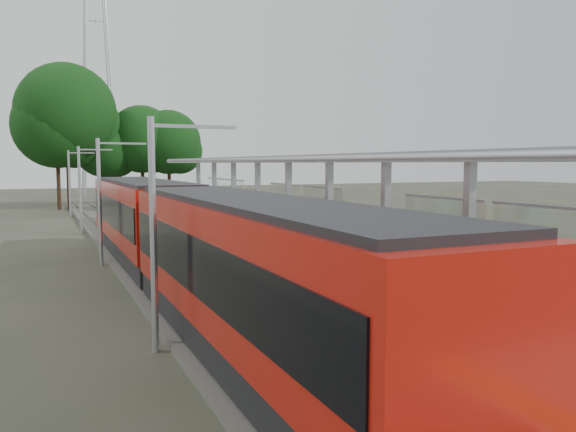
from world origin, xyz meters
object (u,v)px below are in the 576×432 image
at_px(train, 180,234).
at_px(bench_mid, 297,224).
at_px(bench_far, 202,204).
at_px(litter_bin, 373,246).
at_px(bench_near, 547,283).
at_px(info_pillar_far, 211,204).

distance_m(train, bench_mid, 8.18).
bearing_deg(bench_far, litter_bin, -96.77).
height_order(bench_near, bench_far, bench_near).
height_order(train, bench_mid, train).
relative_size(train, bench_near, 17.87).
xyz_separation_m(bench_far, info_pillar_far, (-0.52, -3.94, 0.29)).
relative_size(info_pillar_far, litter_bin, 1.80).
relative_size(train, bench_far, 18.77).
bearing_deg(litter_bin, info_pillar_far, 91.94).
bearing_deg(bench_near, litter_bin, 76.95).
distance_m(bench_mid, info_pillar_far, 11.13).
distance_m(bench_far, info_pillar_far, 3.98).
xyz_separation_m(bench_mid, bench_far, (-0.27, 15.03, -0.09)).
bearing_deg(info_pillar_far, bench_far, 96.32).
xyz_separation_m(bench_near, bench_far, (-0.51, 28.48, -0.02)).
distance_m(train, info_pillar_far, 17.01).
height_order(bench_near, bench_mid, bench_mid).
bearing_deg(bench_far, bench_mid, -95.93).
relative_size(bench_near, info_pillar_far, 0.83).
xyz_separation_m(train, litter_bin, (6.32, -1.64, -0.54)).
xyz_separation_m(bench_near, info_pillar_far, (-1.03, 24.54, 0.27)).
height_order(train, bench_far, train).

